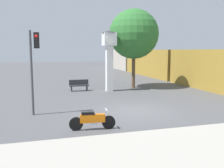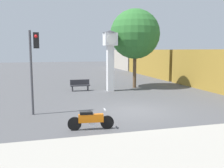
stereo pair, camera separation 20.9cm
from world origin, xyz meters
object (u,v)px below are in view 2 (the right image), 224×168
object	(u,v)px
clock_tower	(110,51)
freight_train	(155,63)
traffic_light	(34,57)
motorcycle	(91,120)
bench	(80,85)
street_tree	(135,34)

from	to	relation	value
clock_tower	freight_train	world-z (taller)	clock_tower
freight_train	traffic_light	world-z (taller)	traffic_light
motorcycle	freight_train	xyz separation A→B (m)	(12.40, 20.40, 1.29)
freight_train	bench	bearing A→B (deg)	-138.48
street_tree	traffic_light	bearing A→B (deg)	-137.70
freight_train	traffic_light	xyz separation A→B (m)	(-14.72, -17.16, 1.27)
motorcycle	freight_train	size ratio (longest dim) A/B	0.05
clock_tower	traffic_light	xyz separation A→B (m)	(-5.68, -6.31, -0.28)
clock_tower	traffic_light	bearing A→B (deg)	-131.99
clock_tower	street_tree	xyz separation A→B (m)	(2.55, 1.18, 1.47)
clock_tower	traffic_light	world-z (taller)	clock_tower
motorcycle	street_tree	distance (m)	12.99
bench	motorcycle	bearing A→B (deg)	-95.39
motorcycle	freight_train	world-z (taller)	freight_train
motorcycle	street_tree	world-z (taller)	street_tree
motorcycle	bench	distance (m)	10.33
traffic_light	street_tree	size ratio (longest dim) A/B	0.63
freight_train	street_tree	size ratio (longest dim) A/B	5.83
motorcycle	clock_tower	size ratio (longest dim) A/B	0.40
clock_tower	bench	world-z (taller)	clock_tower
street_tree	freight_train	bearing A→B (deg)	56.13
clock_tower	street_tree	world-z (taller)	street_tree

